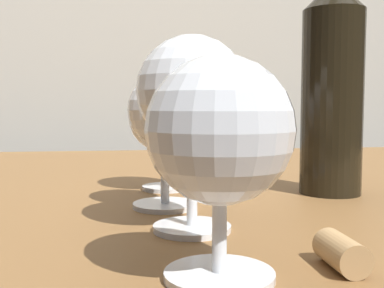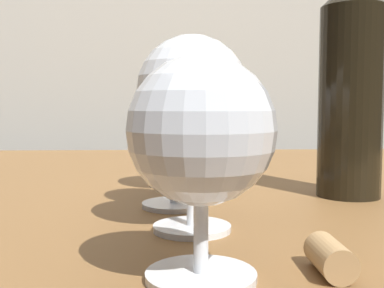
% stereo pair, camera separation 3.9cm
% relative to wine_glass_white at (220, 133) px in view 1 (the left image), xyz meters
% --- Properties ---
extents(dining_table, '(1.59, 0.95, 0.71)m').
position_rel_wine_glass_white_xyz_m(dining_table, '(-0.03, 0.36, -0.16)').
color(dining_table, brown).
rests_on(dining_table, ground_plane).
extents(wine_glass_white, '(0.09, 0.09, 0.14)m').
position_rel_wine_glass_white_xyz_m(wine_glass_white, '(0.00, 0.00, 0.00)').
color(wine_glass_white, white).
rests_on(wine_glass_white, dining_table).
extents(wine_glass_merlot, '(0.09, 0.09, 0.16)m').
position_rel_wine_glass_white_xyz_m(wine_glass_merlot, '(-0.00, 0.11, 0.03)').
color(wine_glass_merlot, white).
rests_on(wine_glass_merlot, dining_table).
extents(wine_glass_port, '(0.08, 0.08, 0.14)m').
position_rel_wine_glass_white_xyz_m(wine_glass_port, '(-0.02, 0.21, 0.01)').
color(wine_glass_port, white).
rests_on(wine_glass_port, dining_table).
extents(wine_glass_chardonnay, '(0.09, 0.09, 0.14)m').
position_rel_wine_glass_white_xyz_m(wine_glass_chardonnay, '(-0.01, 0.31, 0.00)').
color(wine_glass_chardonnay, white).
rests_on(wine_glass_chardonnay, dining_table).
extents(wine_bottle, '(0.07, 0.07, 0.34)m').
position_rel_wine_glass_white_xyz_m(wine_bottle, '(0.19, 0.26, 0.04)').
color(wine_bottle, black).
rests_on(wine_bottle, dining_table).
extents(cork, '(0.02, 0.04, 0.02)m').
position_rel_wine_glass_white_xyz_m(cork, '(0.08, 0.01, -0.08)').
color(cork, tan).
rests_on(cork, dining_table).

